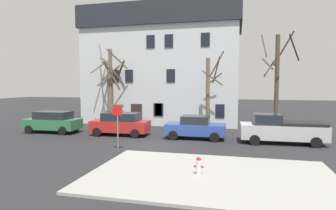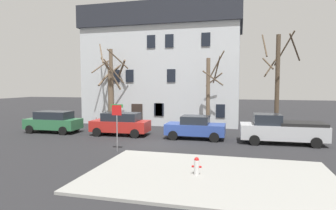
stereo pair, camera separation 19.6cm
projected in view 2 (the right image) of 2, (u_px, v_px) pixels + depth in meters
ground_plane at (153, 144)px, 18.72m from camera, size 120.00×120.00×0.00m
sidewalk_slab at (209, 176)px, 12.09m from camera, size 10.43×6.64×0.12m
building_main at (165, 66)px, 30.27m from camera, size 16.09×8.10×11.80m
tree_bare_near at (111, 93)px, 26.75m from camera, size 2.93×2.74×6.28m
tree_bare_mid at (111, 84)px, 26.54m from camera, size 3.36×3.34×7.82m
tree_bare_far at (209, 91)px, 23.63m from camera, size 1.68×2.63×6.78m
tree_bare_end at (277, 79)px, 22.63m from camera, size 2.99×3.03×8.23m
car_green_wagon at (53, 121)px, 23.37m from camera, size 4.52×2.13×1.76m
car_red_wagon at (121, 123)px, 22.10m from camera, size 4.54×2.15×1.77m
car_blue_sedan at (195, 127)px, 20.65m from camera, size 4.30×2.10×1.68m
pickup_truck_silver at (281, 129)px, 18.96m from camera, size 5.51×2.36×1.98m
fire_hydrant at (197, 166)px, 12.04m from camera, size 0.42×0.22×0.76m
street_sign_pole at (117, 119)px, 16.63m from camera, size 0.76×0.07×2.80m
bicycle_leaning at (98, 125)px, 25.29m from camera, size 1.73×0.36×1.03m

